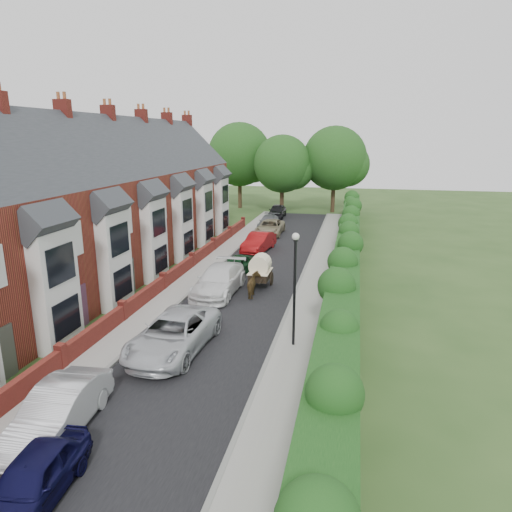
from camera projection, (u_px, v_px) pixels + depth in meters
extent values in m
plane|color=#2D4C1E|center=(189.00, 384.00, 17.13)|extent=(140.00, 140.00, 0.00)
cube|color=black|center=(245.00, 290.00, 27.62)|extent=(6.00, 58.00, 0.02)
cube|color=#9A9792|center=(313.00, 294.00, 26.76)|extent=(2.20, 58.00, 0.12)
cube|color=#9A9792|center=(185.00, 285.00, 28.41)|extent=(1.70, 58.00, 0.12)
cube|color=gray|center=(295.00, 293.00, 26.98)|extent=(0.18, 58.00, 0.13)
cube|color=gray|center=(197.00, 286.00, 28.24)|extent=(0.18, 58.00, 0.13)
cube|color=#143E13|center=(345.00, 277.00, 26.08)|extent=(1.50, 58.00, 2.50)
cube|color=maroon|center=(75.00, 233.00, 28.04)|extent=(8.00, 40.00, 6.50)
cube|color=#2B2F34|center=(70.00, 180.00, 27.21)|extent=(8.00, 40.20, 8.00)
cube|color=#3F2D2D|center=(6.00, 353.00, 17.36)|extent=(0.08, 0.90, 2.10)
cube|color=silver|center=(56.00, 290.00, 19.64)|extent=(0.70, 2.40, 5.20)
cube|color=black|center=(67.00, 317.00, 19.87)|extent=(0.06, 1.80, 1.60)
cube|color=black|center=(61.00, 264.00, 19.26)|extent=(0.06, 1.80, 1.60)
cube|color=#2B2F34|center=(45.00, 222.00, 18.91)|extent=(1.70, 2.60, 1.70)
cube|color=#3F2D2D|center=(82.00, 306.00, 22.09)|extent=(0.08, 0.90, 2.10)
cube|color=silver|center=(73.00, 240.00, 21.14)|extent=(0.12, 1.20, 1.60)
cube|color=silver|center=(115.00, 261.00, 24.37)|extent=(0.70, 2.40, 5.20)
cube|color=black|center=(123.00, 282.00, 24.60)|extent=(0.06, 1.80, 1.60)
cube|color=black|center=(120.00, 239.00, 23.99)|extent=(0.06, 1.80, 1.60)
cube|color=#2B2F34|center=(108.00, 205.00, 23.64)|extent=(1.70, 2.60, 1.70)
cube|color=#3F2D2D|center=(130.00, 277.00, 26.81)|extent=(0.08, 0.90, 2.10)
cube|color=silver|center=(126.00, 221.00, 25.86)|extent=(0.12, 1.20, 1.60)
cube|color=silver|center=(155.00, 240.00, 29.09)|extent=(0.70, 2.40, 5.20)
cube|color=black|center=(161.00, 259.00, 29.32)|extent=(0.06, 1.80, 1.60)
cube|color=black|center=(159.00, 222.00, 28.71)|extent=(0.06, 1.80, 1.60)
cube|color=#2B2F34|center=(150.00, 193.00, 28.36)|extent=(1.70, 2.60, 1.70)
cube|color=#3F2D2D|center=(165.00, 256.00, 31.53)|extent=(0.08, 0.90, 2.10)
cube|color=silver|center=(162.00, 208.00, 30.59)|extent=(0.12, 1.20, 1.60)
cube|color=silver|center=(183.00, 226.00, 33.82)|extent=(0.70, 2.40, 5.20)
cube|color=black|center=(189.00, 242.00, 34.04)|extent=(0.06, 1.80, 1.60)
cube|color=black|center=(187.00, 210.00, 33.43)|extent=(0.06, 1.80, 1.60)
cube|color=#2B2F34|center=(180.00, 185.00, 33.09)|extent=(1.70, 2.60, 1.70)
cube|color=#3F2D2D|center=(190.00, 240.00, 36.26)|extent=(0.08, 0.90, 2.10)
cube|color=silver|center=(188.00, 198.00, 35.31)|extent=(0.12, 1.20, 1.60)
cube|color=silver|center=(205.00, 215.00, 38.54)|extent=(0.70, 2.40, 5.20)
cube|color=black|center=(209.00, 229.00, 38.77)|extent=(0.06, 1.80, 1.60)
cube|color=black|center=(209.00, 201.00, 38.16)|extent=(0.06, 1.80, 1.60)
cube|color=#2B2F34|center=(202.00, 179.00, 37.81)|extent=(1.70, 2.60, 1.70)
cube|color=#3F2D2D|center=(210.00, 228.00, 40.98)|extent=(0.08, 0.90, 2.10)
cube|color=silver|center=(208.00, 191.00, 40.03)|extent=(0.12, 1.20, 1.60)
cube|color=silver|center=(222.00, 206.00, 43.26)|extent=(0.70, 2.40, 5.20)
cube|color=black|center=(226.00, 219.00, 43.49)|extent=(0.06, 1.80, 1.60)
cube|color=black|center=(225.00, 194.00, 42.88)|extent=(0.06, 1.80, 1.60)
cube|color=#2B2F34|center=(220.00, 174.00, 42.53)|extent=(1.70, 2.60, 1.70)
cube|color=#3F2D2D|center=(225.00, 219.00, 45.70)|extent=(0.08, 0.90, 2.10)
cube|color=silver|center=(224.00, 185.00, 44.76)|extent=(0.12, 1.20, 1.60)
cube|color=maroon|center=(63.00, 114.00, 26.25)|extent=(0.90, 0.50, 1.60)
cylinder|color=brown|center=(58.00, 96.00, 26.05)|extent=(0.20, 0.20, 0.50)
cylinder|color=brown|center=(64.00, 96.00, 25.96)|extent=(0.20, 0.20, 0.50)
cube|color=maroon|center=(108.00, 117.00, 30.97)|extent=(0.90, 0.50, 1.60)
cylinder|color=brown|center=(104.00, 103.00, 30.77)|extent=(0.20, 0.20, 0.50)
cylinder|color=brown|center=(110.00, 102.00, 30.69)|extent=(0.20, 0.20, 0.50)
cube|color=maroon|center=(142.00, 120.00, 35.69)|extent=(0.90, 0.50, 1.60)
cylinder|color=brown|center=(138.00, 107.00, 35.49)|extent=(0.20, 0.20, 0.50)
cylinder|color=brown|center=(143.00, 107.00, 35.41)|extent=(0.20, 0.20, 0.50)
cube|color=maroon|center=(167.00, 122.00, 40.42)|extent=(0.90, 0.50, 1.60)
cylinder|color=brown|center=(164.00, 111.00, 40.22)|extent=(0.20, 0.20, 0.50)
cylinder|color=brown|center=(169.00, 110.00, 40.13)|extent=(0.20, 0.20, 0.50)
cube|color=maroon|center=(187.00, 123.00, 45.14)|extent=(0.90, 0.50, 1.60)
cylinder|color=brown|center=(185.00, 113.00, 44.94)|extent=(0.20, 0.20, 0.50)
cylinder|color=brown|center=(189.00, 113.00, 44.86)|extent=(0.20, 0.20, 0.50)
cube|color=maroon|center=(17.00, 393.00, 15.76)|extent=(0.30, 4.70, 0.90)
cube|color=maroon|center=(96.00, 333.00, 20.49)|extent=(0.30, 4.70, 0.90)
cube|color=maroon|center=(145.00, 297.00, 25.21)|extent=(0.30, 4.70, 0.90)
cube|color=maroon|center=(179.00, 271.00, 29.93)|extent=(0.30, 4.70, 0.90)
cube|color=maroon|center=(204.00, 253.00, 34.66)|extent=(0.30, 4.70, 0.90)
cube|color=maroon|center=(222.00, 239.00, 39.38)|extent=(0.30, 4.70, 0.90)
cube|color=maroon|center=(237.00, 228.00, 44.11)|extent=(0.30, 4.70, 0.90)
cube|color=maroon|center=(61.00, 357.00, 18.10)|extent=(0.35, 0.35, 1.10)
cube|color=maroon|center=(123.00, 311.00, 22.82)|extent=(0.35, 0.35, 1.10)
cube|color=maroon|center=(163.00, 281.00, 27.55)|extent=(0.35, 0.35, 1.10)
cube|color=maroon|center=(192.00, 260.00, 32.27)|extent=(0.35, 0.35, 1.10)
cube|color=maroon|center=(213.00, 244.00, 36.99)|extent=(0.35, 0.35, 1.10)
cube|color=maroon|center=(230.00, 232.00, 41.72)|extent=(0.35, 0.35, 1.10)
cube|color=maroon|center=(243.00, 222.00, 46.44)|extent=(0.35, 0.35, 1.10)
cylinder|color=black|center=(294.00, 296.00, 19.59)|extent=(0.12, 0.12, 4.80)
cylinder|color=black|center=(296.00, 240.00, 18.97)|extent=(0.20, 0.20, 0.10)
sphere|color=silver|center=(296.00, 237.00, 18.93)|extent=(0.32, 0.32, 0.32)
cylinder|color=#332316|center=(282.00, 194.00, 54.94)|extent=(0.50, 0.50, 4.75)
sphere|color=#1E4416|center=(282.00, 164.00, 54.05)|extent=(6.80, 6.80, 6.80)
sphere|color=#1E4416|center=(294.00, 170.00, 54.22)|extent=(4.76, 4.76, 4.76)
cylinder|color=#332316|center=(333.00, 191.00, 55.52)|extent=(0.50, 0.50, 5.25)
sphere|color=#1E4416|center=(335.00, 158.00, 54.53)|extent=(7.60, 7.60, 7.60)
sphere|color=#1E4416|center=(347.00, 165.00, 54.69)|extent=(5.32, 5.32, 5.32)
cylinder|color=#332316|center=(240.00, 187.00, 58.92)|extent=(0.50, 0.50, 5.50)
sphere|color=#1E4416|center=(240.00, 154.00, 57.89)|extent=(8.00, 8.00, 8.00)
sphere|color=#1E4416|center=(252.00, 161.00, 58.04)|extent=(5.60, 5.60, 5.60)
imported|color=black|center=(33.00, 479.00, 11.48)|extent=(1.90, 3.99, 1.32)
imported|color=silver|center=(59.00, 411.00, 14.21)|extent=(1.98, 4.67, 1.50)
imported|color=silver|center=(173.00, 334.00, 19.61)|extent=(2.93, 5.88, 1.60)
imported|color=white|center=(219.00, 280.00, 26.92)|extent=(2.34, 5.58, 1.61)
imported|color=#103719|center=(236.00, 266.00, 30.37)|extent=(2.20, 4.13, 1.34)
imported|color=maroon|center=(259.00, 242.00, 36.91)|extent=(2.20, 4.75, 1.51)
imported|color=tan|center=(270.00, 227.00, 43.14)|extent=(2.38, 5.03, 1.39)
imported|color=#595C61|center=(269.00, 222.00, 46.14)|extent=(1.91, 4.51, 1.30)
imported|color=black|center=(277.00, 211.00, 52.35)|extent=(1.84, 4.38, 1.48)
imported|color=#4F3B1D|center=(254.00, 285.00, 26.32)|extent=(1.00, 1.74, 1.39)
cube|color=black|center=(260.00, 275.00, 27.96)|extent=(1.14, 1.90, 0.47)
cylinder|color=beige|center=(260.00, 264.00, 27.79)|extent=(1.23, 1.19, 1.23)
cube|color=beige|center=(260.00, 271.00, 27.90)|extent=(1.25, 1.94, 0.04)
cylinder|color=black|center=(252.00, 277.00, 28.72)|extent=(0.08, 0.85, 0.85)
cylinder|color=black|center=(272.00, 279.00, 28.47)|extent=(0.08, 0.85, 0.85)
cylinder|color=black|center=(251.00, 279.00, 27.03)|extent=(0.06, 1.71, 0.06)
cylinder|color=black|center=(262.00, 280.00, 26.89)|extent=(0.06, 1.71, 0.06)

